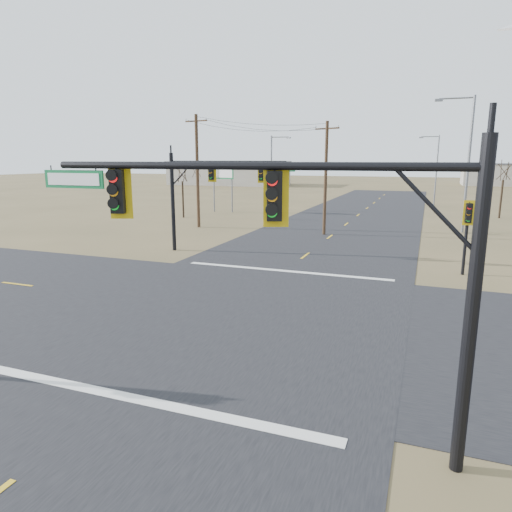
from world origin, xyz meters
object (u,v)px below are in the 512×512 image
(bare_tree_a, at_px, (182,172))
(bare_tree_c, at_px, (504,170))
(streetlight_b, at_px, (435,166))
(mast_arm_far, at_px, (213,181))
(pedestal_signal_ne, at_px, (468,220))
(streetlight_c, at_px, (273,169))
(mast_arm_near, at_px, (282,224))
(streetlight_a, at_px, (466,157))
(bare_tree_b, at_px, (196,171))
(utility_pole_near, at_px, (326,177))
(utility_pole_far, at_px, (197,170))
(highway_sign, at_px, (223,177))

(bare_tree_a, height_order, bare_tree_c, bare_tree_c)
(streetlight_b, bearing_deg, mast_arm_far, -93.34)
(pedestal_signal_ne, xyz_separation_m, streetlight_c, (-20.25, 27.37, 2.05))
(mast_arm_near, height_order, pedestal_signal_ne, mast_arm_near)
(streetlight_a, relative_size, streetlight_b, 1.21)
(streetlight_a, xyz_separation_m, bare_tree_c, (4.64, 12.10, -1.30))
(streetlight_a, bearing_deg, bare_tree_a, 172.77)
(mast_arm_near, distance_m, bare_tree_c, 47.37)
(pedestal_signal_ne, distance_m, bare_tree_b, 47.29)
(mast_arm_near, distance_m, streetlight_b, 58.56)
(streetlight_a, xyz_separation_m, bare_tree_b, (-34.49, 16.50, -1.83))
(pedestal_signal_ne, bearing_deg, utility_pole_near, 126.11)
(utility_pole_near, bearing_deg, mast_arm_far, -117.23)
(streetlight_b, distance_m, bare_tree_b, 33.29)
(streetlight_c, bearing_deg, utility_pole_far, -77.74)
(mast_arm_far, height_order, streetlight_a, streetlight_a)
(streetlight_c, distance_m, bare_tree_b, 14.71)
(mast_arm_near, distance_m, highway_sign, 45.89)
(utility_pole_near, xyz_separation_m, bare_tree_b, (-23.67, 22.04, -0.22))
(highway_sign, distance_m, streetlight_c, 6.39)
(bare_tree_b, bearing_deg, mast_arm_far, -60.48)
(highway_sign, xyz_separation_m, bare_tree_a, (-1.85, -6.45, 0.66))
(bare_tree_a, bearing_deg, bare_tree_c, 19.56)
(utility_pole_far, xyz_separation_m, streetlight_b, (20.68, 29.66, 0.02))
(streetlight_a, bearing_deg, mast_arm_near, -105.47)
(mast_arm_far, relative_size, utility_pole_far, 0.86)
(utility_pole_near, relative_size, highway_sign, 1.56)
(mast_arm_far, height_order, streetlight_c, streetlight_c)
(pedestal_signal_ne, relative_size, bare_tree_c, 0.63)
(pedestal_signal_ne, bearing_deg, streetlight_b, 85.40)
(highway_sign, distance_m, streetlight_a, 26.98)
(highway_sign, bearing_deg, bare_tree_c, 23.16)
(utility_pole_near, relative_size, streetlight_b, 0.98)
(utility_pole_near, relative_size, bare_tree_a, 1.51)
(streetlight_c, height_order, bare_tree_a, streetlight_c)
(streetlight_b, bearing_deg, streetlight_c, -128.50)
(mast_arm_far, relative_size, highway_sign, 1.49)
(pedestal_signal_ne, xyz_separation_m, bare_tree_b, (-33.82, 33.02, 1.57))
(streetlight_b, bearing_deg, bare_tree_b, -150.55)
(mast_arm_far, xyz_separation_m, bare_tree_c, (20.79, 28.00, 0.29))
(utility_pole_far, distance_m, bare_tree_a, 7.75)
(bare_tree_a, bearing_deg, streetlight_b, 42.77)
(bare_tree_b, bearing_deg, streetlight_a, -25.57)
(mast_arm_far, height_order, utility_pole_near, utility_pole_near)
(streetlight_b, bearing_deg, utility_pole_far, -109.01)
(mast_arm_near, distance_m, utility_pole_near, 29.06)
(utility_pole_near, relative_size, streetlight_a, 0.81)
(mast_arm_near, relative_size, streetlight_b, 1.09)
(streetlight_a, bearing_deg, highway_sign, 158.81)
(utility_pole_near, relative_size, bare_tree_c, 1.42)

